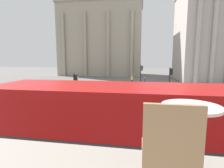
% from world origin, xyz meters
% --- Properties ---
extents(double_decker_bus, '(10.95, 2.68, 4.09)m').
position_xyz_m(double_decker_bus, '(1.11, 3.50, 2.27)').
color(double_decker_bus, black).
rests_on(double_decker_bus, ground_plane).
extents(cafe_dining_table, '(0.60, 0.60, 0.73)m').
position_xyz_m(cafe_dining_table, '(1.23, -0.35, 4.31)').
color(cafe_dining_table, '#2D2D30').
rests_on(cafe_dining_table, cafe_floor_slab).
extents(cafe_chair_0, '(0.40, 0.40, 0.91)m').
position_xyz_m(cafe_chair_0, '(0.94, -0.94, 4.29)').
color(cafe_chair_0, '#A87F56').
rests_on(cafe_chair_0, cafe_floor_slab).
extents(plaza_building_left, '(25.53, 13.11, 21.75)m').
position_xyz_m(plaza_building_left, '(-12.02, 53.22, 10.88)').
color(plaza_building_left, '#A39984').
rests_on(plaza_building_left, ground_plane).
extents(traffic_light_near, '(0.42, 0.24, 3.76)m').
position_xyz_m(traffic_light_near, '(-4.86, 11.83, 2.46)').
color(traffic_light_near, black).
rests_on(traffic_light_near, ground_plane).
extents(traffic_light_mid, '(0.42, 0.24, 4.10)m').
position_xyz_m(traffic_light_mid, '(3.80, 17.25, 2.66)').
color(traffic_light_mid, black).
rests_on(traffic_light_mid, ground_plane).
extents(traffic_light_far, '(0.42, 0.24, 4.17)m').
position_xyz_m(traffic_light_far, '(0.69, 23.03, 2.70)').
color(traffic_light_far, black).
rests_on(traffic_light_far, ground_plane).
extents(car_silver, '(4.20, 1.93, 1.35)m').
position_xyz_m(car_silver, '(5.18, 24.35, 0.70)').
color(car_silver, black).
rests_on(car_silver, ground_plane).
extents(car_navy, '(4.20, 1.93, 1.35)m').
position_xyz_m(car_navy, '(-2.87, 24.41, 0.70)').
color(car_navy, black).
rests_on(car_navy, ground_plane).
extents(pedestrian_yellow, '(0.32, 0.32, 1.67)m').
position_xyz_m(pedestrian_yellow, '(-1.13, 33.45, 0.96)').
color(pedestrian_yellow, '#282B33').
rests_on(pedestrian_yellow, ground_plane).
extents(pedestrian_white, '(0.32, 0.32, 1.67)m').
position_xyz_m(pedestrian_white, '(5.16, 20.11, 0.96)').
color(pedestrian_white, '#282B33').
rests_on(pedestrian_white, ground_plane).
extents(pedestrian_blue, '(0.32, 0.32, 1.64)m').
position_xyz_m(pedestrian_blue, '(1.35, 30.78, 0.94)').
color(pedestrian_blue, '#282B33').
rests_on(pedestrian_blue, ground_plane).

